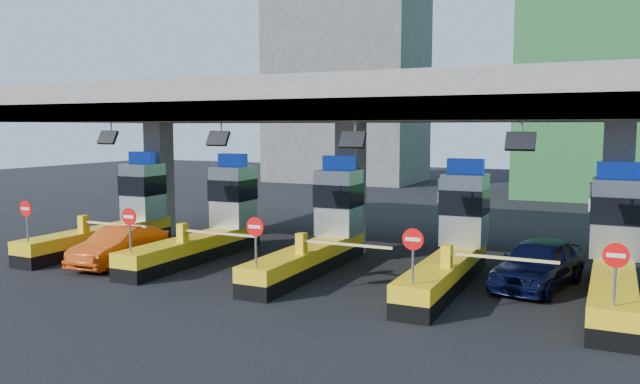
% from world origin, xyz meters
% --- Properties ---
extents(ground, '(120.00, 120.00, 0.00)m').
position_xyz_m(ground, '(0.00, 0.00, 0.00)').
color(ground, black).
rests_on(ground, ground).
extents(toll_canopy, '(28.00, 12.09, 7.00)m').
position_xyz_m(toll_canopy, '(0.00, 2.87, 6.13)').
color(toll_canopy, slate).
rests_on(toll_canopy, ground).
extents(toll_lane_far_left, '(4.43, 8.00, 4.16)m').
position_xyz_m(toll_lane_far_left, '(-10.00, 0.28, 1.40)').
color(toll_lane_far_left, black).
rests_on(toll_lane_far_left, ground).
extents(toll_lane_left, '(4.43, 8.00, 4.16)m').
position_xyz_m(toll_lane_left, '(-5.00, 0.28, 1.40)').
color(toll_lane_left, black).
rests_on(toll_lane_left, ground).
extents(toll_lane_center, '(4.43, 8.00, 4.16)m').
position_xyz_m(toll_lane_center, '(0.00, 0.28, 1.40)').
color(toll_lane_center, black).
rests_on(toll_lane_center, ground).
extents(toll_lane_right, '(4.43, 8.00, 4.16)m').
position_xyz_m(toll_lane_right, '(5.00, 0.28, 1.40)').
color(toll_lane_right, black).
rests_on(toll_lane_right, ground).
extents(toll_lane_far_right, '(4.43, 8.00, 4.16)m').
position_xyz_m(toll_lane_far_right, '(10.00, 0.28, 1.40)').
color(toll_lane_far_right, black).
rests_on(toll_lane_far_right, ground).
extents(bg_building_concrete, '(14.00, 10.00, 18.00)m').
position_xyz_m(bg_building_concrete, '(-14.00, 36.00, 9.00)').
color(bg_building_concrete, '#4C4C49').
rests_on(bg_building_concrete, ground).
extents(van, '(2.99, 5.12, 1.63)m').
position_xyz_m(van, '(7.75, 0.51, 0.82)').
color(van, black).
rests_on(van, ground).
extents(red_car, '(1.89, 4.54, 1.46)m').
position_xyz_m(red_car, '(-7.27, -2.72, 0.73)').
color(red_car, '#C6440F').
rests_on(red_car, ground).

